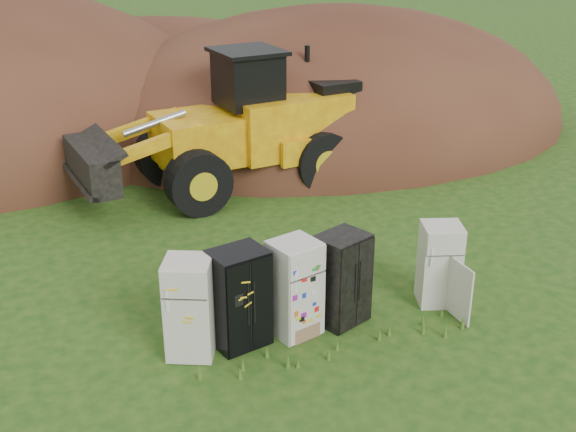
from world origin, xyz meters
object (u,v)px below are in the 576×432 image
fridge_open_door (439,264)px  fridge_dark_mid (341,279)px  fridge_black_side (239,298)px  fridge_leftmost (190,308)px  wheel_loader (216,124)px  fridge_sticker (294,288)px

fridge_open_door → fridge_dark_mid: bearing=-163.0°
fridge_dark_mid → fridge_black_side: bearing=158.9°
fridge_leftmost → wheel_loader: (2.55, 7.07, 0.95)m
fridge_dark_mid → fridge_open_door: 1.99m
wheel_loader → fridge_open_door: bearing=-79.8°
fridge_open_door → fridge_sticker: bearing=-161.4°
fridge_open_door → wheel_loader: wheel_loader is taller
fridge_leftmost → wheel_loader: size_ratio=0.23×
fridge_leftmost → fridge_dark_mid: bearing=25.1°
fridge_sticker → wheel_loader: bearing=68.9°
fridge_dark_mid → wheel_loader: bearing=69.8°
fridge_leftmost → fridge_black_side: size_ratio=0.99×
fridge_black_side → fridge_sticker: same height
fridge_leftmost → fridge_dark_mid: 2.75m
fridge_sticker → fridge_open_door: 2.90m
fridge_black_side → fridge_leftmost: bearing=166.7°
fridge_leftmost → fridge_sticker: bearing=23.8°
fridge_open_door → wheel_loader: bearing=126.0°
fridge_black_side → wheel_loader: (1.71, 7.07, 0.94)m
fridge_leftmost → fridge_sticker: (1.84, -0.03, 0.01)m
fridge_leftmost → fridge_open_door: 4.74m
fridge_dark_mid → wheel_loader: 7.11m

